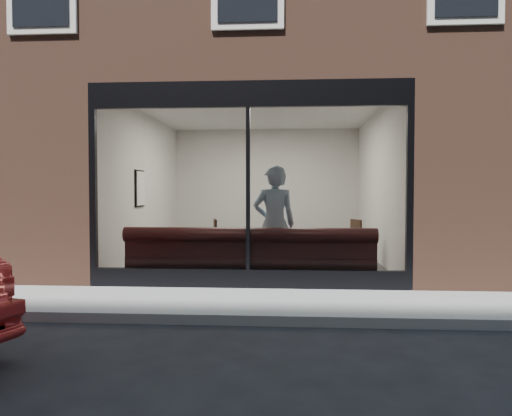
# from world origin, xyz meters

# --- Properties ---
(ground) EXTENTS (120.00, 120.00, 0.00)m
(ground) POSITION_xyz_m (0.00, 0.00, 0.00)
(ground) COLOR black
(ground) RESTS_ON ground
(sidewalk_near) EXTENTS (40.00, 2.00, 0.01)m
(sidewalk_near) POSITION_xyz_m (0.00, 1.00, 0.01)
(sidewalk_near) COLOR gray
(sidewalk_near) RESTS_ON ground
(kerb_near) EXTENTS (40.00, 0.10, 0.12)m
(kerb_near) POSITION_xyz_m (0.00, -0.05, 0.06)
(kerb_near) COLOR gray
(kerb_near) RESTS_ON ground
(host_building_pier_left) EXTENTS (2.50, 12.00, 3.20)m
(host_building_pier_left) POSITION_xyz_m (-3.75, 8.00, 1.60)
(host_building_pier_left) COLOR brown
(host_building_pier_left) RESTS_ON ground
(host_building_pier_right) EXTENTS (2.50, 12.00, 3.20)m
(host_building_pier_right) POSITION_xyz_m (3.75, 8.00, 1.60)
(host_building_pier_right) COLOR brown
(host_building_pier_right) RESTS_ON ground
(host_building_backfill) EXTENTS (5.00, 6.00, 3.20)m
(host_building_backfill) POSITION_xyz_m (0.00, 11.00, 1.60)
(host_building_backfill) COLOR brown
(host_building_backfill) RESTS_ON ground
(cafe_floor) EXTENTS (6.00, 6.00, 0.00)m
(cafe_floor) POSITION_xyz_m (0.00, 5.00, 0.02)
(cafe_floor) COLOR #2D2D30
(cafe_floor) RESTS_ON ground
(cafe_ceiling) EXTENTS (6.00, 6.00, 0.00)m
(cafe_ceiling) POSITION_xyz_m (0.00, 5.00, 3.19)
(cafe_ceiling) COLOR white
(cafe_ceiling) RESTS_ON host_building_upper
(cafe_wall_back) EXTENTS (5.00, 0.00, 5.00)m
(cafe_wall_back) POSITION_xyz_m (0.00, 7.99, 1.60)
(cafe_wall_back) COLOR silver
(cafe_wall_back) RESTS_ON ground
(cafe_wall_left) EXTENTS (0.00, 6.00, 6.00)m
(cafe_wall_left) POSITION_xyz_m (-2.49, 5.00, 1.60)
(cafe_wall_left) COLOR silver
(cafe_wall_left) RESTS_ON ground
(cafe_wall_right) EXTENTS (0.00, 6.00, 6.00)m
(cafe_wall_right) POSITION_xyz_m (2.49, 5.00, 1.60)
(cafe_wall_right) COLOR silver
(cafe_wall_right) RESTS_ON ground
(storefront_kick) EXTENTS (5.00, 0.10, 0.30)m
(storefront_kick) POSITION_xyz_m (0.00, 2.05, 0.15)
(storefront_kick) COLOR black
(storefront_kick) RESTS_ON ground
(storefront_header) EXTENTS (5.00, 0.10, 0.40)m
(storefront_header) POSITION_xyz_m (0.00, 2.05, 3.00)
(storefront_header) COLOR black
(storefront_header) RESTS_ON host_building_upper
(storefront_mullion) EXTENTS (0.06, 0.10, 2.50)m
(storefront_mullion) POSITION_xyz_m (0.00, 2.05, 1.55)
(storefront_mullion) COLOR black
(storefront_mullion) RESTS_ON storefront_kick
(storefront_glass) EXTENTS (4.80, 0.00, 4.80)m
(storefront_glass) POSITION_xyz_m (0.00, 2.02, 1.55)
(storefront_glass) COLOR white
(storefront_glass) RESTS_ON storefront_kick
(banquette) EXTENTS (4.00, 0.55, 0.45)m
(banquette) POSITION_xyz_m (0.00, 2.45, 0.23)
(banquette) COLOR #3A1515
(banquette) RESTS_ON cafe_floor
(person) EXTENTS (0.77, 0.57, 1.93)m
(person) POSITION_xyz_m (0.39, 2.64, 0.97)
(person) COLOR #A1C0DD
(person) RESTS_ON cafe_floor
(cafe_table_left) EXTENTS (0.69, 0.69, 0.04)m
(cafe_table_left) POSITION_xyz_m (-0.61, 3.31, 0.74)
(cafe_table_left) COLOR black
(cafe_table_left) RESTS_ON cafe_floor
(cafe_table_right) EXTENTS (0.70, 0.70, 0.04)m
(cafe_table_right) POSITION_xyz_m (1.04, 3.13, 0.74)
(cafe_table_right) COLOR black
(cafe_table_right) RESTS_ON cafe_floor
(cafe_chair_left) EXTENTS (0.54, 0.54, 0.04)m
(cafe_chair_left) POSITION_xyz_m (-1.03, 4.20, 0.24)
(cafe_chair_left) COLOR black
(cafe_chair_left) RESTS_ON cafe_floor
(cafe_chair_right) EXTENTS (0.50, 0.50, 0.04)m
(cafe_chair_right) POSITION_xyz_m (1.78, 4.26, 0.24)
(cafe_chair_right) COLOR black
(cafe_chair_right) RESTS_ON cafe_floor
(wall_poster) EXTENTS (0.02, 0.53, 0.70)m
(wall_poster) POSITION_xyz_m (-2.45, 4.54, 1.57)
(wall_poster) COLOR white
(wall_poster) RESTS_ON cafe_wall_left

